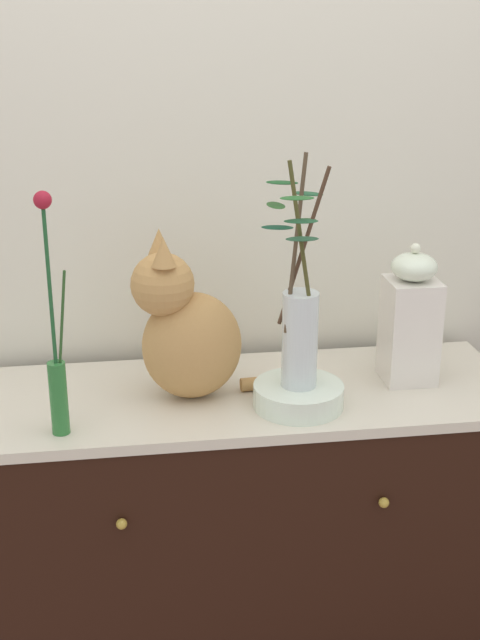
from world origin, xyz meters
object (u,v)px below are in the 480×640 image
(cat_sitting, at_px, (186,330))
(vase_slim_green, at_px, (56,361))
(sideboard, at_px, (240,540))
(vase_glass_clear, at_px, (299,325))
(jar_lidded_porcelain, at_px, (410,320))
(bowl_porcelain, at_px, (298,395))

(cat_sitting, distance_m, vase_slim_green, 0.32)
(vase_slim_green, bearing_deg, sideboard, 20.26)
(vase_glass_clear, relative_size, jar_lidded_porcelain, 1.51)
(vase_glass_clear, xyz_separation_m, jar_lidded_porcelain, (0.29, 0.11, -0.04))
(vase_slim_green, xyz_separation_m, vase_glass_clear, (0.52, 0.05, 0.03))
(vase_slim_green, relative_size, vase_glass_clear, 1.01)
(vase_glass_clear, bearing_deg, vase_slim_green, -174.04)
(cat_sitting, bearing_deg, vase_slim_green, -153.22)
(cat_sitting, bearing_deg, jar_lidded_porcelain, 2.21)
(sideboard, xyz_separation_m, vase_glass_clear, (0.12, -0.10, 0.61))
(sideboard, height_order, vase_glass_clear, vase_glass_clear)
(cat_sitting, bearing_deg, sideboard, 3.56)
(sideboard, relative_size, jar_lidded_porcelain, 3.84)
(sideboard, distance_m, jar_lidded_porcelain, 0.70)
(sideboard, bearing_deg, bowl_porcelain, -38.92)
(bowl_porcelain, xyz_separation_m, vase_glass_clear, (-0.00, 0.00, 0.17))
(jar_lidded_porcelain, bearing_deg, cat_sitting, -177.79)
(bowl_porcelain, distance_m, jar_lidded_porcelain, 0.34)
(jar_lidded_porcelain, bearing_deg, vase_slim_green, -168.73)
(sideboard, height_order, cat_sitting, cat_sitting)
(sideboard, bearing_deg, vase_slim_green, -159.74)
(cat_sitting, height_order, vase_slim_green, vase_slim_green)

